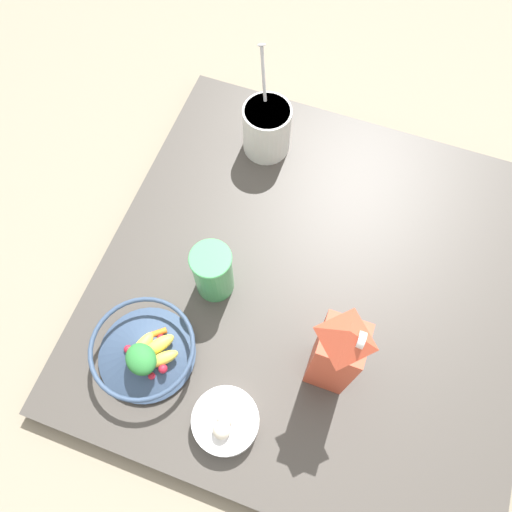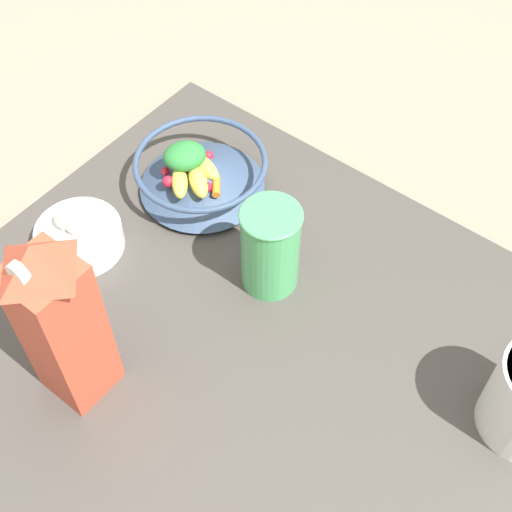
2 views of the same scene
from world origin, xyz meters
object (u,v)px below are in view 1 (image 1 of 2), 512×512
(milk_carton, at_px, (337,353))
(yogurt_tub, at_px, (267,127))
(drinking_cup, at_px, (213,272))
(garlic_bowl, at_px, (225,422))
(fruit_bowl, at_px, (145,351))

(milk_carton, xyz_separation_m, yogurt_tub, (0.50, 0.31, -0.07))
(milk_carton, xyz_separation_m, drinking_cup, (0.10, 0.29, -0.07))
(yogurt_tub, xyz_separation_m, garlic_bowl, (-0.68, -0.15, -0.05))
(fruit_bowl, bearing_deg, milk_carton, -74.61)
(fruit_bowl, xyz_separation_m, drinking_cup, (0.20, -0.08, 0.04))
(garlic_bowl, bearing_deg, drinking_cup, 25.80)
(fruit_bowl, distance_m, milk_carton, 0.40)
(garlic_bowl, bearing_deg, milk_carton, -42.98)
(fruit_bowl, height_order, yogurt_tub, yogurt_tub)
(yogurt_tub, relative_size, drinking_cup, 1.70)
(drinking_cup, xyz_separation_m, garlic_bowl, (-0.27, -0.13, -0.06))
(yogurt_tub, relative_size, garlic_bowl, 1.90)
(fruit_bowl, distance_m, garlic_bowl, 0.22)
(milk_carton, height_order, yogurt_tub, milk_carton)
(milk_carton, distance_m, yogurt_tub, 0.60)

